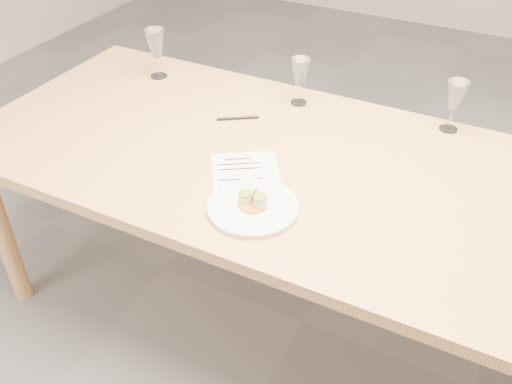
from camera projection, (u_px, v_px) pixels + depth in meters
The scene contains 8 objects.
ground at pixel (303, 322), 2.28m from camera, with size 7.00×7.00×0.00m, color slate.
dining_table at pixel (313, 184), 1.87m from camera, with size 2.40×1.00×0.75m.
dinner_plate at pixel (253, 206), 1.64m from camera, with size 0.27×0.27×0.07m.
recipe_sheet at pixel (246, 176), 1.79m from camera, with size 0.32×0.34×0.00m.
ballpoint_pen at pixel (238, 118), 2.07m from camera, with size 0.13×0.09×0.01m.
wine_glass_0 at pixel (156, 44), 2.27m from camera, with size 0.08×0.08×0.20m.
wine_glass_1 at pixel (300, 73), 2.10m from camera, with size 0.07×0.07×0.18m.
wine_glass_2 at pixel (456, 96), 1.94m from camera, with size 0.07×0.07×0.19m.
Camera 1 is at (0.53, -1.43, 1.78)m, focal length 40.00 mm.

